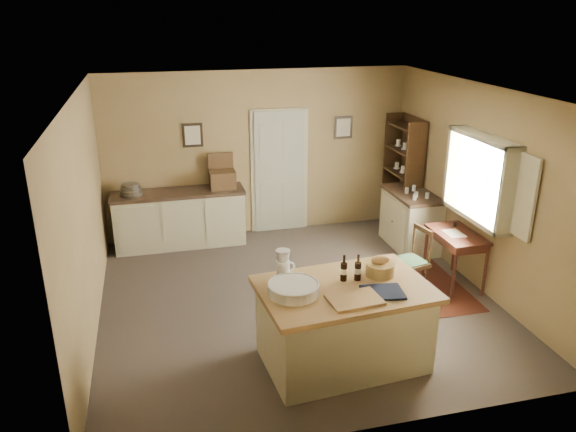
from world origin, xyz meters
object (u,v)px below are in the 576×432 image
object	(u,v)px
shelving_unit	(405,176)
desk_chair	(409,263)
work_island	(343,323)
right_cabinet	(411,219)
sideboard	(180,217)
writing_desk	(456,240)

from	to	relation	value
shelving_unit	desk_chair	bearing A→B (deg)	-112.69
work_island	right_cabinet	world-z (taller)	work_island
sideboard	shelving_unit	xyz separation A→B (m)	(3.69, -0.31, 0.50)
desk_chair	right_cabinet	xyz separation A→B (m)	(0.72, 1.46, 0.01)
writing_desk	right_cabinet	distance (m)	1.38
work_island	sideboard	world-z (taller)	work_island
right_cabinet	shelving_unit	distance (m)	0.83
writing_desk	desk_chair	xyz separation A→B (m)	(-0.72, -0.09, -0.22)
desk_chair	right_cabinet	distance (m)	1.63
work_island	sideboard	xyz separation A→B (m)	(-1.46, 3.65, -0.00)
sideboard	shelving_unit	bearing A→B (deg)	-4.75
desk_chair	shelving_unit	world-z (taller)	shelving_unit
work_island	desk_chair	distance (m)	1.85
right_cabinet	work_island	bearing A→B (deg)	-127.51
work_island	shelving_unit	bearing A→B (deg)	51.35
sideboard	right_cabinet	bearing A→B (deg)	-14.83
desk_chair	shelving_unit	bearing A→B (deg)	55.37
sideboard	writing_desk	size ratio (longest dim) A/B	2.36
writing_desk	sideboard	bearing A→B (deg)	146.94
sideboard	desk_chair	size ratio (longest dim) A/B	2.29
work_island	right_cabinet	distance (m)	3.42
writing_desk	shelving_unit	size ratio (longest dim) A/B	0.45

